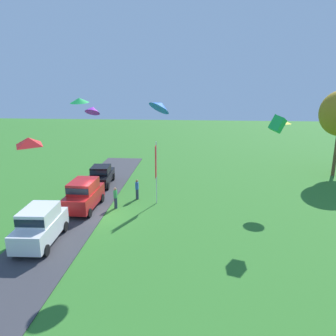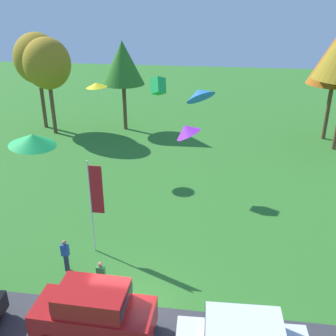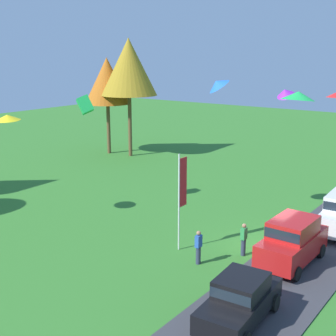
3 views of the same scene
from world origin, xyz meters
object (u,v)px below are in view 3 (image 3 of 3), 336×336
at_px(person_beside_suv, 198,247).
at_px(kite_box_topmost, 85,105).
at_px(tree_far_right, 107,81).
at_px(car_sedan_mid_row, 240,298).
at_px(kite_delta_near_flag, 7,118).
at_px(kite_delta_high_right, 218,84).
at_px(car_suv_far_end, 292,239).
at_px(person_on_lawn, 244,239).
at_px(kite_delta_low_drifter, 285,92).
at_px(kite_diamond_over_trees, 336,95).
at_px(kite_delta_trailing_tail, 298,96).
at_px(tree_right_of_center, 129,67).
at_px(flag_banner, 182,189).

height_order(person_beside_suv, kite_box_topmost, kite_box_topmost).
relative_size(tree_far_right, kite_box_topmost, 9.48).
bearing_deg(car_sedan_mid_row, kite_delta_near_flag, 84.13).
xyz_separation_m(kite_delta_near_flag, kite_delta_high_right, (7.78, -9.26, 1.85)).
bearing_deg(car_suv_far_end, person_on_lawn, 100.78).
bearing_deg(kite_delta_high_right, kite_delta_low_drifter, -92.18).
distance_m(car_sedan_mid_row, kite_diamond_over_trees, 17.87).
relative_size(person_beside_suv, kite_diamond_over_trees, 1.69).
distance_m(kite_delta_near_flag, kite_box_topmost, 4.91).
bearing_deg(kite_delta_trailing_tail, tree_right_of_center, 55.76).
distance_m(person_beside_suv, person_on_lawn, 2.54).
bearing_deg(person_on_lawn, car_sedan_mid_row, -154.07).
relative_size(tree_far_right, kite_delta_near_flag, 6.54).
bearing_deg(kite_delta_low_drifter, kite_diamond_over_trees, -3.43).
distance_m(car_sedan_mid_row, kite_delta_high_right, 13.62).
distance_m(person_beside_suv, kite_delta_near_flag, 13.24).
distance_m(person_beside_suv, tree_far_right, 27.60).
distance_m(tree_far_right, kite_delta_trailing_tail, 29.41).
bearing_deg(kite_box_topmost, tree_far_right, 38.74).
relative_size(kite_delta_near_flag, kite_delta_high_right, 1.09).
distance_m(car_sedan_mid_row, tree_right_of_center, 31.32).
relative_size(tree_right_of_center, flag_banner, 2.22).
distance_m(car_sedan_mid_row, kite_delta_trailing_tail, 8.65).
bearing_deg(tree_right_of_center, tree_far_right, 97.38).
distance_m(car_suv_far_end, tree_far_right, 29.11).
bearing_deg(car_sedan_mid_row, flag_banner, 52.12).
relative_size(flag_banner, kite_delta_trailing_tail, 3.56).
height_order(kite_delta_near_flag, kite_delta_low_drifter, kite_delta_low_drifter).
distance_m(person_beside_suv, tree_right_of_center, 26.26).
relative_size(kite_box_topmost, kite_diamond_over_trees, 1.00).
bearing_deg(car_sedan_mid_row, car_suv_far_end, 3.43).
relative_size(tree_far_right, kite_diamond_over_trees, 9.46).
xyz_separation_m(tree_far_right, kite_diamond_over_trees, (-3.24, -23.26, 0.07)).
distance_m(car_suv_far_end, kite_delta_low_drifter, 7.71).
bearing_deg(kite_diamond_over_trees, person_on_lawn, 176.42).
height_order(kite_box_topmost, kite_delta_low_drifter, kite_delta_low_drifter).
bearing_deg(person_on_lawn, kite_delta_low_drifter, -3.88).
relative_size(person_on_lawn, kite_diamond_over_trees, 1.69).
xyz_separation_m(kite_delta_low_drifter, kite_delta_trailing_tail, (-4.50, -2.41, 0.28)).
bearing_deg(tree_right_of_center, kite_delta_low_drifter, -118.34).
bearing_deg(flag_banner, kite_delta_low_drifter, -34.90).
relative_size(tree_right_of_center, kite_delta_near_flag, 7.79).
height_order(flag_banner, kite_box_topmost, kite_box_topmost).
bearing_deg(tree_right_of_center, kite_delta_near_flag, -159.91).
xyz_separation_m(person_beside_suv, flag_banner, (1.07, 1.75, 2.37)).
relative_size(car_sedan_mid_row, kite_box_topmost, 4.48).
relative_size(car_sedan_mid_row, car_suv_far_end, 0.97).
height_order(flag_banner, kite_delta_low_drifter, kite_delta_low_drifter).
bearing_deg(car_sedan_mid_row, tree_right_of_center, 48.39).
bearing_deg(tree_far_right, kite_box_topmost, -141.26).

